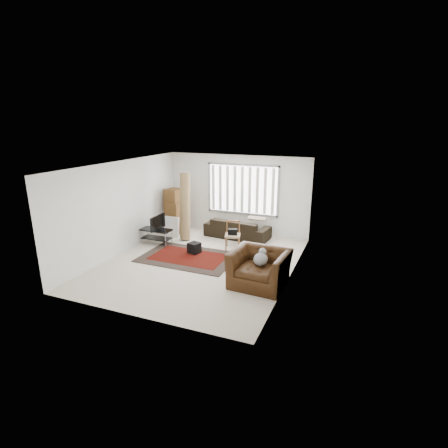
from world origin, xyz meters
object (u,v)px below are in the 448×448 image
object	(u,v)px
moving_boxes	(175,212)
armchair	(260,266)
side_chair	(233,234)
sofa	(237,225)
tv_stand	(156,233)

from	to	relation	value
moving_boxes	armchair	xyz separation A→B (m)	(3.96, -2.93, -0.22)
moving_boxes	side_chair	world-z (taller)	moving_boxes
sofa	side_chair	world-z (taller)	side_chair
sofa	armchair	bearing A→B (deg)	124.16
tv_stand	moving_boxes	world-z (taller)	moving_boxes
armchair	tv_stand	bearing A→B (deg)	161.61
side_chair	moving_boxes	bearing A→B (deg)	144.21
tv_stand	moving_boxes	size ratio (longest dim) A/B	0.65
tv_stand	side_chair	distance (m)	2.45
side_chair	armchair	bearing A→B (deg)	-72.43
sofa	side_chair	xyz separation A→B (m)	(0.23, -1.06, 0.05)
tv_stand	side_chair	xyz separation A→B (m)	(2.39, 0.54, 0.11)
moving_boxes	armchair	world-z (taller)	moving_boxes
moving_boxes	side_chair	size ratio (longest dim) A/B	1.80
armchair	sofa	bearing A→B (deg)	121.96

